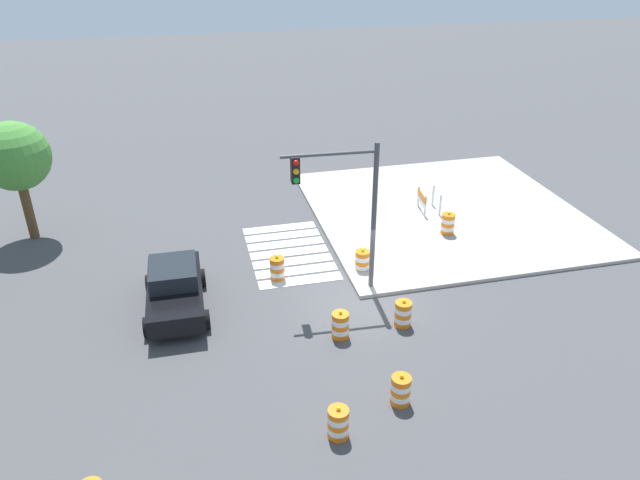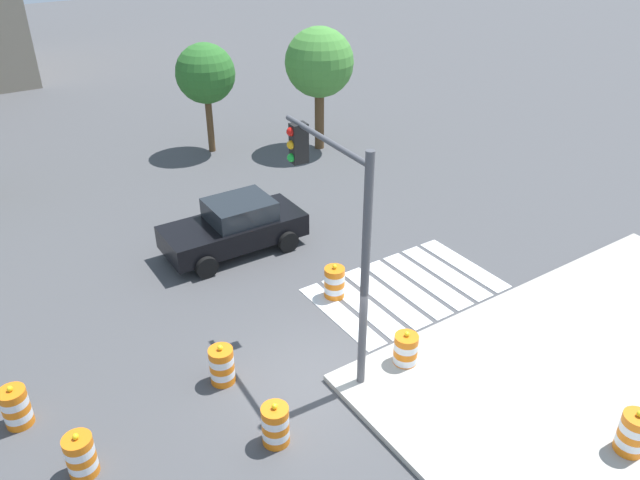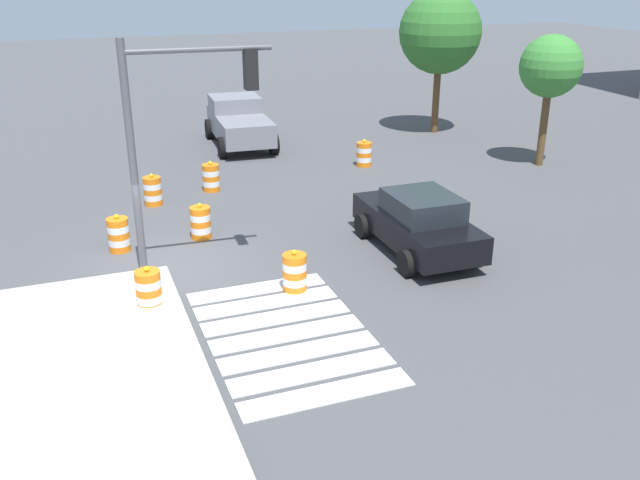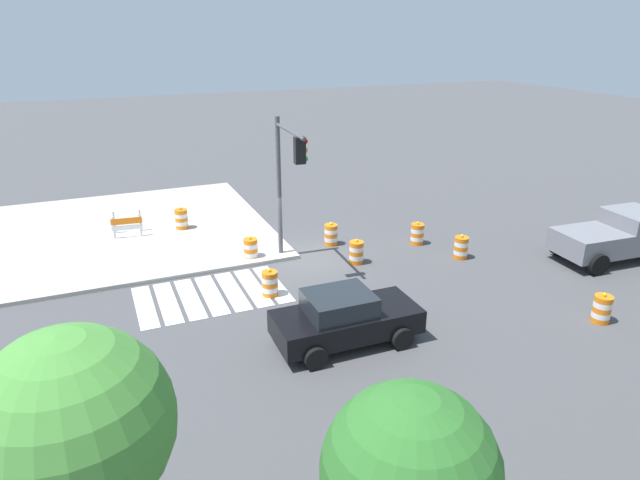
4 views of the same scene
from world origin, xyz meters
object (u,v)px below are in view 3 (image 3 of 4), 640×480
object	(u,v)px
pickup_truck	(238,121)
traffic_barrel_near_corner	(153,191)
traffic_barrel_far_curb	(211,178)
traffic_barrel_opposite_curb	(149,290)
traffic_barrel_crosswalk_end	(364,154)
sports_car	(418,222)
traffic_barrel_median_far	(201,223)
traffic_barrel_lane_center	(295,273)
traffic_barrel_median_near	(119,235)
traffic_light_pole	(182,118)
street_tree_streetside_far	(551,67)
street_tree_streetside_mid	(440,33)

from	to	relation	value
pickup_truck	traffic_barrel_near_corner	world-z (taller)	pickup_truck
traffic_barrel_far_curb	traffic_barrel_opposite_curb	distance (m)	8.45
traffic_barrel_near_corner	traffic_barrel_opposite_curb	world-z (taller)	same
traffic_barrel_near_corner	traffic_barrel_crosswalk_end	bearing A→B (deg)	102.17
sports_car	traffic_barrel_median_far	world-z (taller)	sports_car
traffic_barrel_crosswalk_end	traffic_barrel_lane_center	world-z (taller)	same
pickup_truck	traffic_barrel_opposite_curb	xyz separation A→B (m)	(13.73, -5.57, -0.52)
traffic_barrel_median_near	traffic_light_pole	bearing A→B (deg)	31.25
traffic_barrel_far_curb	traffic_barrel_median_near	bearing A→B (deg)	-38.73
traffic_barrel_near_corner	sports_car	bearing A→B (deg)	43.51
traffic_barrel_opposite_curb	traffic_barrel_lane_center	bearing A→B (deg)	85.33
traffic_barrel_near_corner	traffic_barrel_median_near	xyz separation A→B (m)	(3.45, -1.37, 0.00)
traffic_barrel_near_corner	traffic_barrel_crosswalk_end	distance (m)	8.20
traffic_barrel_median_near	traffic_barrel_far_curb	bearing A→B (deg)	141.27
pickup_truck	traffic_barrel_far_curb	size ratio (longest dim) A/B	5.16
street_tree_streetside_far	traffic_barrel_crosswalk_end	bearing A→B (deg)	-109.41
traffic_barrel_opposite_curb	traffic_light_pole	size ratio (longest dim) A/B	0.19
traffic_barrel_crosswalk_end	traffic_light_pole	xyz separation A→B (m)	(7.62, -7.91, 3.46)
traffic_barrel_far_curb	traffic_barrel_lane_center	bearing A→B (deg)	1.19
sports_car	traffic_barrel_far_curb	world-z (taller)	sports_car
sports_car	traffic_barrel_median_near	xyz separation A→B (m)	(-2.82, -7.32, -0.36)
traffic_barrel_crosswalk_end	street_tree_streetside_far	world-z (taller)	street_tree_streetside_far
street_tree_streetside_mid	traffic_light_pole	bearing A→B (deg)	-48.62
traffic_barrel_near_corner	traffic_light_pole	xyz separation A→B (m)	(5.89, 0.11, 3.46)
traffic_light_pole	street_tree_streetside_mid	world-z (taller)	street_tree_streetside_mid
traffic_barrel_median_far	traffic_barrel_opposite_curb	bearing A→B (deg)	-27.01
sports_car	traffic_light_pole	xyz separation A→B (m)	(-0.38, -5.84, 3.10)
traffic_barrel_crosswalk_end	traffic_barrel_opposite_curb	size ratio (longest dim) A/B	1.00
sports_car	traffic_barrel_crosswalk_end	size ratio (longest dim) A/B	4.24
traffic_barrel_near_corner	traffic_barrel_median_far	bearing A→B (deg)	13.98
traffic_barrel_median_far	traffic_barrel_crosswalk_end	bearing A→B (deg)	125.13
pickup_truck	traffic_barrel_crosswalk_end	xyz separation A→B (m)	(4.91, 3.54, -0.52)
pickup_truck	street_tree_streetside_mid	xyz separation A→B (m)	(0.93, 8.80, 3.34)
sports_car	street_tree_streetside_far	world-z (taller)	street_tree_streetside_far
traffic_barrel_far_curb	street_tree_streetside_mid	size ratio (longest dim) A/B	0.17
traffic_barrel_opposite_curb	traffic_light_pole	world-z (taller)	traffic_light_pole
sports_car	street_tree_streetside_mid	size ratio (longest dim) A/B	0.71
sports_car	traffic_barrel_lane_center	world-z (taller)	sports_car
pickup_truck	street_tree_streetside_mid	distance (m)	9.46
traffic_barrel_lane_center	traffic_barrel_opposite_curb	xyz separation A→B (m)	(-0.27, -3.27, 0.00)
traffic_barrel_lane_center	street_tree_streetside_mid	size ratio (longest dim) A/B	0.17
traffic_barrel_opposite_curb	street_tree_streetside_far	xyz separation A→B (m)	(-6.61, 15.36, 3.15)
traffic_barrel_opposite_curb	traffic_barrel_median_far	bearing A→B (deg)	152.99
traffic_barrel_opposite_curb	sports_car	bearing A→B (deg)	96.59
traffic_barrel_median_far	street_tree_streetside_mid	size ratio (longest dim) A/B	0.17
traffic_barrel_median_far	traffic_barrel_near_corner	bearing A→B (deg)	-166.02
pickup_truck	traffic_barrel_far_curb	world-z (taller)	pickup_truck
sports_car	traffic_barrel_near_corner	size ratio (longest dim) A/B	4.24
traffic_barrel_median_far	traffic_barrel_lane_center	world-z (taller)	same
traffic_barrel_far_curb	traffic_barrel_lane_center	xyz separation A→B (m)	(8.13, 0.17, 0.00)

